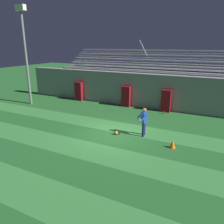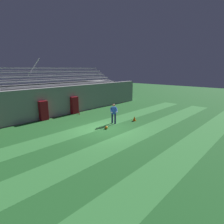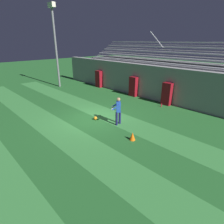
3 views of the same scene
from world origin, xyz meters
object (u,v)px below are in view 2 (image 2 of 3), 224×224
(soccer_ball, at_px, (106,128))
(water_bottle, at_px, (79,113))
(padding_pillar_gate_left, at_px, (43,111))
(padding_pillar_gate_right, at_px, (74,105))
(traffic_cone, at_px, (134,119))
(goalkeeper, at_px, (114,112))

(soccer_ball, bearing_deg, water_bottle, 73.93)
(padding_pillar_gate_left, distance_m, padding_pillar_gate_right, 3.37)
(padding_pillar_gate_left, xyz_separation_m, traffic_cone, (5.21, -6.16, -0.65))
(padding_pillar_gate_right, height_order, traffic_cone, padding_pillar_gate_right)
(soccer_ball, height_order, water_bottle, water_bottle)
(goalkeeper, height_order, traffic_cone, goalkeeper)
(traffic_cone, relative_size, water_bottle, 1.75)
(traffic_cone, height_order, water_bottle, traffic_cone)
(padding_pillar_gate_right, bearing_deg, goalkeeper, -89.97)
(padding_pillar_gate_left, bearing_deg, water_bottle, -11.51)
(goalkeeper, bearing_deg, water_bottle, 89.55)
(traffic_cone, distance_m, water_bottle, 5.75)
(padding_pillar_gate_left, distance_m, goalkeeper, 6.32)
(soccer_ball, distance_m, traffic_cone, 3.31)
(padding_pillar_gate_right, distance_m, goalkeeper, 5.35)
(padding_pillar_gate_left, relative_size, traffic_cone, 4.11)
(goalkeeper, distance_m, soccer_ball, 1.78)
(goalkeeper, xyz_separation_m, traffic_cone, (1.84, -0.81, -0.74))
(goalkeeper, distance_m, water_bottle, 4.73)
(water_bottle, bearing_deg, padding_pillar_gate_left, 168.49)
(soccer_ball, bearing_deg, goalkeeper, 20.69)
(padding_pillar_gate_left, height_order, soccer_ball, padding_pillar_gate_left)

